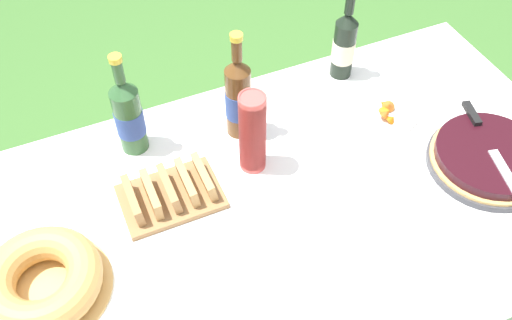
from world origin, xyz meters
TOP-DOWN VIEW (x-y plane):
  - ground_plane at (0.00, 0.00)m, footprint 16.00×16.00m
  - garden_table at (0.00, 0.00)m, footprint 1.72×0.97m
  - tablecloth at (0.00, 0.00)m, footprint 1.73×0.98m
  - berry_tart at (0.57, -0.10)m, footprint 0.33×0.33m
  - serving_knife at (0.57, -0.07)m, footprint 0.12×0.37m
  - bundt_cake at (-0.62, -0.00)m, footprint 0.31×0.31m
  - cup_stack at (-0.02, 0.16)m, footprint 0.07×0.07m
  - cider_bottle_green at (-0.30, 0.36)m, footprint 0.08×0.08m
  - cider_bottle_amber at (-0.01, 0.29)m, footprint 0.07×0.07m
  - juice_bottle_red at (0.39, 0.40)m, footprint 0.07×0.07m
  - snack_plate_near at (0.42, 0.18)m, footprint 0.19×0.19m
  - bread_board at (-0.27, 0.14)m, footprint 0.26×0.18m

SIDE VIEW (x-z plane):
  - ground_plane at x=0.00m, z-range 0.00..0.00m
  - garden_table at x=0.00m, z-range 0.28..0.95m
  - tablecloth at x=0.00m, z-range 0.61..0.72m
  - snack_plate_near at x=0.42m, z-range 0.67..0.72m
  - bread_board at x=-0.27m, z-range 0.67..0.74m
  - berry_tart at x=0.57m, z-range 0.68..0.74m
  - bundt_cake at x=-0.62m, z-range 0.68..0.77m
  - serving_knife at x=0.57m, z-range 0.74..0.75m
  - juice_bottle_red at x=0.39m, z-range 0.64..0.95m
  - cider_bottle_green at x=-0.30m, z-range 0.64..0.96m
  - cup_stack at x=-0.02m, z-range 0.68..0.93m
  - cider_bottle_amber at x=-0.01m, z-range 0.64..0.98m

